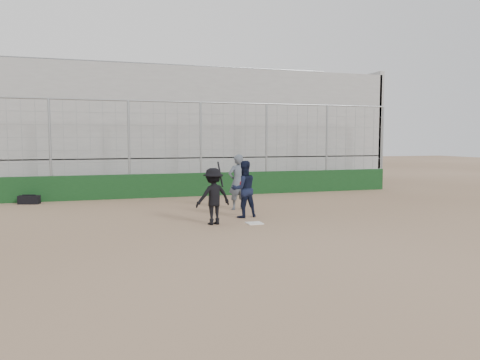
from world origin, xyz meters
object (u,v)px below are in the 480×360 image
object	(u,v)px
batter_at_plate	(213,196)
catcher_crouched	(244,199)
equipment_bag	(29,200)
umpire	(238,185)

from	to	relation	value
batter_at_plate	catcher_crouched	distance (m)	1.48
catcher_crouched	equipment_bag	world-z (taller)	catcher_crouched
batter_at_plate	umpire	bearing A→B (deg)	59.11
batter_at_plate	catcher_crouched	bearing A→B (deg)	35.27
equipment_bag	catcher_crouched	bearing A→B (deg)	-38.11
batter_at_plate	catcher_crouched	size ratio (longest dim) A/B	1.50
batter_at_plate	umpire	size ratio (longest dim) A/B	1.04
batter_at_plate	catcher_crouched	world-z (taller)	batter_at_plate
catcher_crouched	umpire	distance (m)	1.72
umpire	equipment_bag	world-z (taller)	umpire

